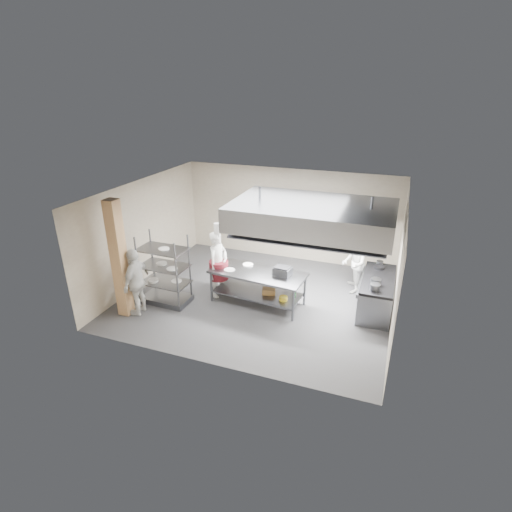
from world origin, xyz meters
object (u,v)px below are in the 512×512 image
(chef_head, at_px, (218,264))
(stockpot, at_px, (376,282))
(chef_line, at_px, (354,263))
(island, at_px, (258,288))
(cooking_range, at_px, (377,295))
(chef_plating, at_px, (137,281))
(pass_rack, at_px, (164,270))
(griddle, at_px, (282,271))

(chef_head, xyz_separation_m, stockpot, (4.10, 0.27, 0.07))
(chef_line, bearing_deg, stockpot, 18.97)
(island, xyz_separation_m, chef_head, (-1.16, 0.06, 0.47))
(cooking_range, xyz_separation_m, chef_plating, (-5.68, -2.24, 0.46))
(pass_rack, bearing_deg, chef_head, 36.49)
(chef_plating, bearing_deg, cooking_range, 107.58)
(island, bearing_deg, pass_rack, -156.56)
(island, distance_m, griddle, 0.86)
(chef_head, distance_m, chef_plating, 2.17)
(cooking_range, bearing_deg, chef_plating, -158.44)
(chef_head, xyz_separation_m, chef_line, (3.43, 1.52, -0.07))
(stockpot, bearing_deg, chef_head, -176.28)
(island, xyz_separation_m, chef_line, (2.27, 1.58, 0.39))
(island, xyz_separation_m, chef_plating, (-2.68, -1.49, 0.43))
(pass_rack, xyz_separation_m, chef_line, (4.60, 2.34, -0.10))
(chef_head, bearing_deg, stockpot, -74.17)
(chef_head, height_order, chef_line, chef_head)
(chef_head, height_order, griddle, chef_head)
(chef_head, distance_m, griddle, 1.81)
(pass_rack, xyz_separation_m, chef_plating, (-0.35, -0.73, -0.06))
(island, height_order, pass_rack, pass_rack)
(chef_plating, bearing_deg, chef_line, 117.83)
(island, relative_size, cooking_range, 1.24)
(island, distance_m, stockpot, 3.01)
(cooking_range, relative_size, chef_head, 1.09)
(cooking_range, distance_m, stockpot, 0.71)
(chef_head, relative_size, chef_plating, 1.05)
(chef_head, relative_size, griddle, 4.33)
(stockpot, bearing_deg, chef_line, 118.42)
(stockpot, bearing_deg, chef_plating, -162.10)
(chef_head, bearing_deg, pass_rack, 137.18)
(griddle, bearing_deg, chef_plating, -145.80)
(cooking_range, distance_m, chef_line, 1.18)
(chef_plating, distance_m, griddle, 3.68)
(island, distance_m, pass_rack, 2.50)
(pass_rack, bearing_deg, cooking_range, 17.31)
(island, height_order, stockpot, stockpot)
(chef_line, relative_size, stockpot, 6.85)
(griddle, bearing_deg, pass_rack, -155.31)
(pass_rack, xyz_separation_m, griddle, (2.99, 0.82, 0.07))
(chef_line, relative_size, griddle, 3.98)
(cooking_range, distance_m, chef_plating, 6.12)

